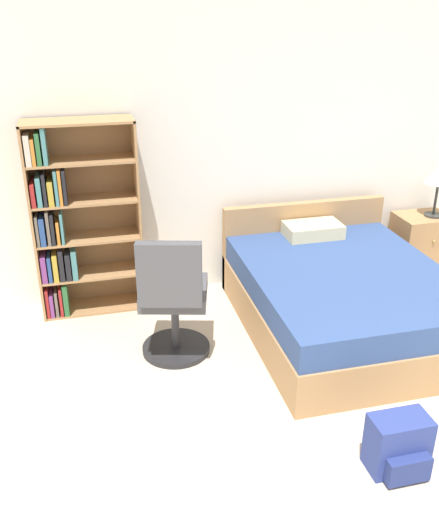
{
  "coord_description": "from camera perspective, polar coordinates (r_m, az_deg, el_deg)",
  "views": [
    {
      "loc": [
        -1.5,
        -1.52,
        2.47
      ],
      "look_at": [
        -0.64,
        1.98,
        0.85
      ],
      "focal_mm": 40.0,
      "sensor_mm": 36.0,
      "label": 1
    }
  ],
  "objects": [
    {
      "name": "backpack_blue",
      "position": [
        3.55,
        17.49,
        -17.64
      ],
      "size": [
        0.34,
        0.26,
        0.34
      ],
      "color": "navy",
      "rests_on": "ground_plane"
    },
    {
      "name": "bed",
      "position": [
        4.74,
        12.04,
        -3.9
      ],
      "size": [
        1.54,
        1.92,
        0.8
      ],
      "color": "#AD7F51",
      "rests_on": "ground_plane"
    },
    {
      "name": "wall_back",
      "position": [
        5.11,
        3.69,
        10.94
      ],
      "size": [
        9.0,
        0.06,
        2.6
      ],
      "color": "white",
      "rests_on": "ground_plane"
    },
    {
      "name": "nightstand",
      "position": [
        5.87,
        19.4,
        1.08
      ],
      "size": [
        0.49,
        0.41,
        0.6
      ],
      "color": "#AD7F51",
      "rests_on": "ground_plane"
    },
    {
      "name": "office_chair",
      "position": [
        4.15,
        -4.65,
        -4.45
      ],
      "size": [
        0.58,
        0.66,
        1.02
      ],
      "color": "#232326",
      "rests_on": "ground_plane"
    },
    {
      "name": "table_lamp",
      "position": [
        5.66,
        21.14,
        7.48
      ],
      "size": [
        0.27,
        0.27,
        0.5
      ],
      "color": "#333333",
      "rests_on": "nightstand"
    },
    {
      "name": "bookshelf",
      "position": [
        4.83,
        -14.42,
        3.28
      ],
      "size": [
        0.87,
        0.33,
        1.64
      ],
      "color": "#AD7F51",
      "rests_on": "ground_plane"
    }
  ]
}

